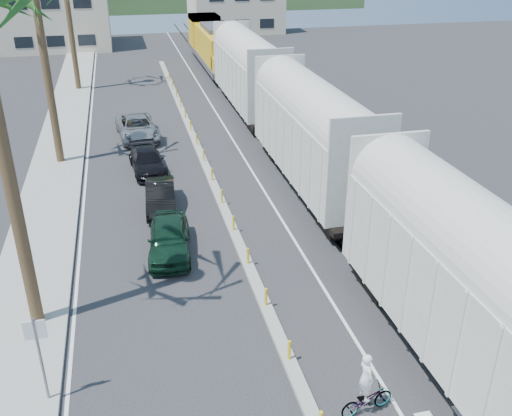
# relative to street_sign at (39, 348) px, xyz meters

# --- Properties ---
(ground) EXTENTS (140.00, 140.00, 0.00)m
(ground) POSITION_rel_street_sign_xyz_m (7.30, -2.00, -1.97)
(ground) COLOR #28282B
(ground) RESTS_ON ground
(sidewalk) EXTENTS (3.00, 90.00, 0.15)m
(sidewalk) POSITION_rel_street_sign_xyz_m (-1.20, 23.00, -1.90)
(sidewalk) COLOR gray
(sidewalk) RESTS_ON ground
(rails) EXTENTS (1.56, 100.00, 0.06)m
(rails) POSITION_rel_street_sign_xyz_m (12.30, 26.00, -1.94)
(rails) COLOR black
(rails) RESTS_ON ground
(median) EXTENTS (0.45, 60.00, 0.85)m
(median) POSITION_rel_street_sign_xyz_m (7.30, 17.96, -1.88)
(median) COLOR gray
(median) RESTS_ON ground
(lane_markings) EXTENTS (9.42, 90.00, 0.01)m
(lane_markings) POSITION_rel_street_sign_xyz_m (5.15, 23.00, -1.97)
(lane_markings) COLOR silver
(lane_markings) RESTS_ON ground
(freight_train) EXTENTS (3.00, 60.94, 5.85)m
(freight_train) POSITION_rel_street_sign_xyz_m (12.30, 18.78, 0.93)
(freight_train) COLOR beige
(freight_train) RESTS_ON ground
(street_sign) EXTENTS (0.60, 0.08, 3.00)m
(street_sign) POSITION_rel_street_sign_xyz_m (0.00, 0.00, 0.00)
(street_sign) COLOR slate
(street_sign) RESTS_ON ground
(buildings) EXTENTS (38.00, 27.00, 10.00)m
(buildings) POSITION_rel_street_sign_xyz_m (0.89, 69.66, 2.39)
(buildings) COLOR #C4B59B
(buildings) RESTS_ON ground
(car_lead) EXTENTS (2.64, 4.68, 1.47)m
(car_lead) POSITION_rel_street_sign_xyz_m (4.30, 7.80, -1.24)
(car_lead) COLOR black
(car_lead) RESTS_ON ground
(car_second) EXTENTS (1.95, 4.20, 1.32)m
(car_second) POSITION_rel_street_sign_xyz_m (4.30, 12.31, -1.31)
(car_second) COLOR black
(car_second) RESTS_ON ground
(car_third) EXTENTS (2.54, 4.71, 1.28)m
(car_third) POSITION_rel_street_sign_xyz_m (3.98, 17.42, -1.33)
(car_third) COLOR black
(car_third) RESTS_ON ground
(car_rear) EXTENTS (3.41, 5.72, 1.46)m
(car_rear) POSITION_rel_street_sign_xyz_m (3.71, 23.57, -1.24)
(car_rear) COLOR #959799
(car_rear) RESTS_ON ground
(cyclist) EXTENTS (1.17, 1.87, 2.07)m
(cyclist) POSITION_rel_street_sign_xyz_m (8.84, -2.49, -1.32)
(cyclist) COLOR #9EA0A5
(cyclist) RESTS_ON ground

